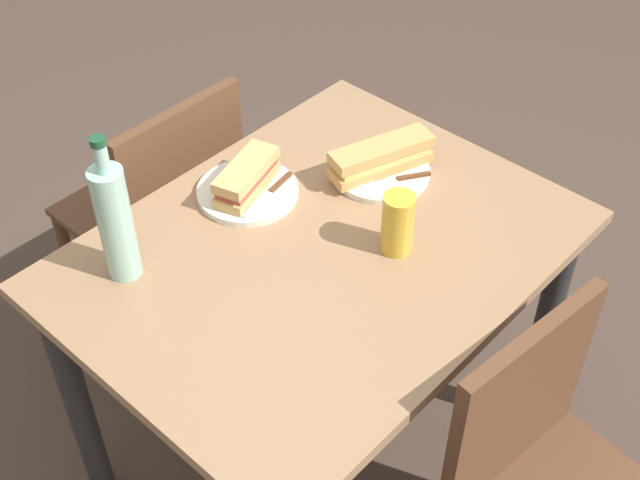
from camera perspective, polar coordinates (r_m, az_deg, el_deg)
name	(u,v)px	position (r m, az deg, el deg)	size (l,w,h in m)	color
ground_plane	(320,449)	(2.34, 0.00, -13.91)	(8.00, 8.00, 0.00)	#47382D
dining_table	(320,288)	(1.86, 0.00, -3.28)	(1.04, 0.80, 0.75)	#997251
chair_near	(166,210)	(2.30, -10.32, 2.03)	(0.40, 0.40, 0.84)	brown
plate_near	(248,192)	(1.90, -4.89, 3.26)	(0.23, 0.23, 0.01)	silver
baguette_sandwich_near	(247,177)	(1.88, -4.96, 4.24)	(0.20, 0.12, 0.07)	tan
knife_near	(271,192)	(1.88, -3.34, 3.27)	(0.18, 0.04, 0.01)	silver
plate_far	(380,171)	(1.96, 4.09, 4.64)	(0.23, 0.23, 0.01)	silver
baguette_sandwich_far	(381,157)	(1.93, 4.15, 5.61)	(0.26, 0.15, 0.07)	tan
knife_far	(397,179)	(1.92, 5.23, 4.11)	(0.16, 0.11, 0.01)	silver
water_bottle	(115,221)	(1.67, -13.62, 1.25)	(0.07, 0.07, 0.33)	#99C6B7
beer_glass	(398,223)	(1.73, 5.24, 1.12)	(0.07, 0.07, 0.14)	gold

